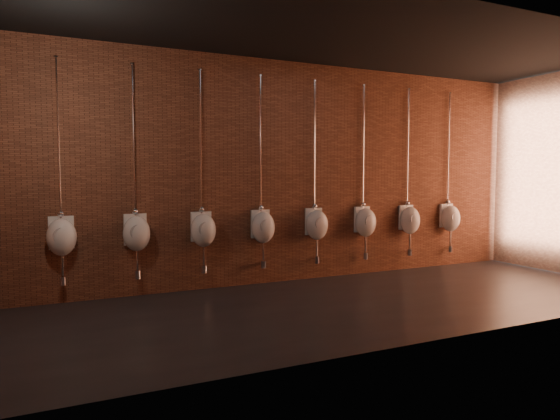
% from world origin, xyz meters
% --- Properties ---
extents(ground, '(8.50, 8.50, 0.00)m').
position_xyz_m(ground, '(0.00, 0.00, 0.00)').
color(ground, black).
rests_on(ground, ground).
extents(room_shell, '(8.54, 3.04, 3.22)m').
position_xyz_m(room_shell, '(0.00, 0.00, 2.01)').
color(room_shell, black).
rests_on(room_shell, ground).
extents(urinal_0, '(0.37, 0.33, 2.71)m').
position_xyz_m(urinal_0, '(-3.01, 1.38, 0.85)').
color(urinal_0, white).
rests_on(urinal_0, ground).
extents(urinal_1, '(0.37, 0.33, 2.71)m').
position_xyz_m(urinal_1, '(-2.15, 1.38, 0.85)').
color(urinal_1, white).
rests_on(urinal_1, ground).
extents(urinal_2, '(0.37, 0.33, 2.71)m').
position_xyz_m(urinal_2, '(-1.28, 1.38, 0.85)').
color(urinal_2, white).
rests_on(urinal_2, ground).
extents(urinal_3, '(0.37, 0.33, 2.71)m').
position_xyz_m(urinal_3, '(-0.41, 1.38, 0.85)').
color(urinal_3, white).
rests_on(urinal_3, ground).
extents(urinal_4, '(0.37, 0.33, 2.71)m').
position_xyz_m(urinal_4, '(0.46, 1.38, 0.85)').
color(urinal_4, white).
rests_on(urinal_4, ground).
extents(urinal_5, '(0.37, 0.33, 2.71)m').
position_xyz_m(urinal_5, '(1.33, 1.38, 0.85)').
color(urinal_5, white).
rests_on(urinal_5, ground).
extents(urinal_6, '(0.37, 0.33, 2.71)m').
position_xyz_m(urinal_6, '(2.20, 1.38, 0.85)').
color(urinal_6, white).
rests_on(urinal_6, ground).
extents(urinal_7, '(0.37, 0.33, 2.71)m').
position_xyz_m(urinal_7, '(3.07, 1.38, 0.85)').
color(urinal_7, white).
rests_on(urinal_7, ground).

